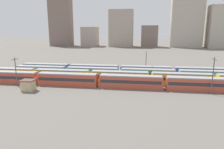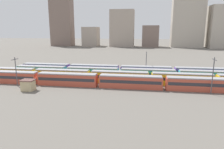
{
  "view_description": "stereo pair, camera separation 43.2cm",
  "coord_description": "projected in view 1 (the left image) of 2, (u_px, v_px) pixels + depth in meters",
  "views": [
    {
      "loc": [
        31.96,
        -57.09,
        16.59
      ],
      "look_at": [
        22.39,
        7.8,
        2.04
      ],
      "focal_mm": 32.82,
      "sensor_mm": 36.0,
      "label": 1
    },
    {
      "loc": [
        32.39,
        -57.03,
        16.59
      ],
      "look_at": [
        22.39,
        7.8,
        2.04
      ],
      "focal_mm": 32.82,
      "sensor_mm": 36.0,
      "label": 2
    }
  ],
  "objects": [
    {
      "name": "distant_building_2",
      "position": [
        121.0,
        28.0,
        197.5
      ],
      "size": [
        22.9,
        13.81,
        34.72
      ],
      "primitive_type": "cube",
      "color": "#A89989",
      "rests_on": "ground_plane"
    },
    {
      "name": "ground_plane",
      "position": [
        48.0,
        78.0,
        70.82
      ],
      "size": [
        600.0,
        600.0,
        0.0
      ],
      "primitive_type": "plane",
      "color": "#666059"
    },
    {
      "name": "distant_building_1",
      "position": [
        90.0,
        37.0,
        203.65
      ],
      "size": [
        14.66,
        16.91,
        18.76
      ],
      "primitive_type": "cube",
      "color": "#A89989",
      "rests_on": "ground_plane"
    },
    {
      "name": "distant_building_5",
      "position": [
        217.0,
        27.0,
        184.79
      ],
      "size": [
        17.66,
        21.61,
        37.23
      ],
      "primitive_type": "cube",
      "color": "#B2A899",
      "rests_on": "ground_plane"
    },
    {
      "name": "distant_building_4",
      "position": [
        187.0,
        20.0,
        187.26
      ],
      "size": [
        28.36,
        12.9,
        49.96
      ],
      "primitive_type": "cube",
      "color": "#B2A899",
      "rests_on": "ground_plane"
    },
    {
      "name": "train_track_3",
      "position": [
        146.0,
        71.0,
        73.18
      ],
      "size": [
        93.6,
        3.06,
        3.75
      ],
      "color": "#6B429E",
      "rests_on": "ground_plane"
    },
    {
      "name": "catenary_pole_2",
      "position": [
        16.0,
        70.0,
        59.87
      ],
      "size": [
        0.24,
        3.2,
        8.64
      ],
      "color": "#4C4C51",
      "rests_on": "ground_plane"
    },
    {
      "name": "train_track_1",
      "position": [
        150.0,
        78.0,
        62.96
      ],
      "size": [
        112.5,
        3.06,
        3.75
      ],
      "color": "yellow",
      "rests_on": "ground_plane"
    },
    {
      "name": "distant_building_3",
      "position": [
        149.0,
        36.0,
        195.24
      ],
      "size": [
        15.25,
        16.09,
        20.04
      ],
      "primitive_type": "cube",
      "color": "#7A665B",
      "rests_on": "ground_plane"
    },
    {
      "name": "distant_building_0",
      "position": [
        61.0,
        22.0,
        204.84
      ],
      "size": [
        21.01,
        13.39,
        46.79
      ],
      "primitive_type": "cube",
      "color": "#7A665B",
      "rests_on": "ground_plane"
    },
    {
      "name": "catenary_pole_1",
      "position": [
        146.0,
        62.0,
        75.36
      ],
      "size": [
        0.24,
        3.2,
        8.55
      ],
      "color": "#4C4C51",
      "rests_on": "ground_plane"
    },
    {
      "name": "train_track_0",
      "position": [
        131.0,
        81.0,
        58.75
      ],
      "size": [
        93.6,
        3.06,
        3.75
      ],
      "color": "#BC4C38",
      "rests_on": "ground_plane"
    },
    {
      "name": "catenary_pole_0",
      "position": [
        213.0,
        74.0,
        52.37
      ],
      "size": [
        0.24,
        3.2,
        9.71
      ],
      "color": "#4C4C51",
      "rests_on": "ground_plane"
    },
    {
      "name": "signal_hut",
      "position": [
        28.0,
        85.0,
        56.29
      ],
      "size": [
        3.6,
        3.0,
        3.04
      ],
      "color": "#C6B284",
      "rests_on": "ground_plane"
    },
    {
      "name": "train_track_2",
      "position": [
        120.0,
        73.0,
        69.41
      ],
      "size": [
        74.7,
        3.06,
        3.75
      ],
      "color": "teal",
      "rests_on": "ground_plane"
    }
  ]
}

